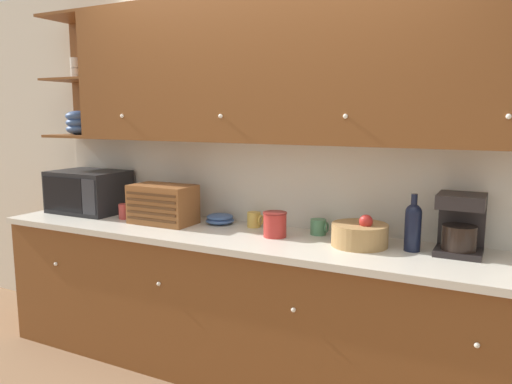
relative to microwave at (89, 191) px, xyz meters
The scene contains 15 objects.
ground_plane 1.79m from the microwave, ahead, with size 24.00×24.00×0.00m, color #896647.
wall_back 1.46m from the microwave, 10.69° to the left, with size 5.94×0.06×2.60m.
counter_unit 1.54m from the microwave, ahead, with size 3.56×0.68×0.91m.
backsplash_panel 1.44m from the microwave, ahead, with size 3.54×0.01×0.56m.
upper_cabinets 1.80m from the microwave, ahead, with size 3.54×0.36×0.90m.
microwave is the anchor object (origin of this frame).
mug 0.43m from the microwave, 10.24° to the right, with size 0.09×0.08×0.11m.
bread_box 0.75m from the microwave, ahead, with size 0.43×0.26×0.26m.
bowl_stack_on_counter 1.11m from the microwave, ahead, with size 0.19×0.19×0.07m.
mug_patterned_third 1.36m from the microwave, ahead, with size 0.10×0.09×0.10m.
storage_canister 1.58m from the microwave, ahead, with size 0.15×0.15×0.15m.
mug_blue_second 1.80m from the microwave, ahead, with size 0.11×0.10×0.10m.
fruit_basket 2.09m from the microwave, ahead, with size 0.31×0.31×0.19m.
wine_bottle 2.37m from the microwave, ahead, with size 0.09×0.09×0.31m.
coffee_maker 2.60m from the microwave, ahead, with size 0.23×0.24×0.32m.
Camera 1 is at (1.41, -2.95, 1.64)m, focal length 35.00 mm.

